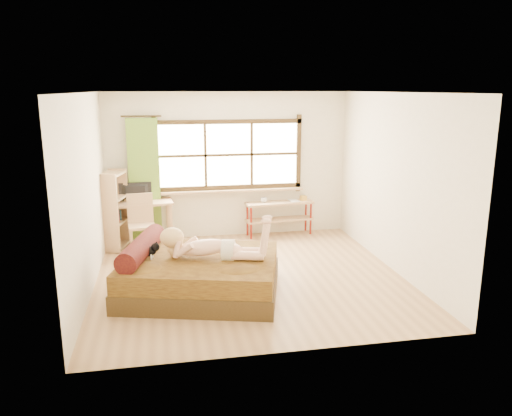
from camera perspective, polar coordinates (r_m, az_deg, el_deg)
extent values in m
plane|color=#9E754C|center=(7.57, -0.73, -7.83)|extent=(4.50, 4.50, 0.00)
plane|color=white|center=(7.05, -0.80, 13.07)|extent=(4.50, 4.50, 0.00)
plane|color=silver|center=(9.38, -3.14, 4.89)|extent=(4.50, 0.00, 4.50)
plane|color=silver|center=(5.05, 3.65, -2.67)|extent=(4.50, 0.00, 4.50)
plane|color=silver|center=(7.16, -18.80, 1.48)|extent=(0.00, 4.50, 4.50)
plane|color=silver|center=(7.88, 15.58, 2.76)|extent=(0.00, 4.50, 4.50)
cube|color=#FFEDBF|center=(9.35, -3.15, 6.09)|extent=(2.60, 0.01, 1.30)
cube|color=tan|center=(9.38, -3.04, 1.98)|extent=(2.80, 0.16, 0.04)
cube|color=#478724|center=(9.22, -12.63, 3.17)|extent=(0.55, 0.10, 2.20)
cube|color=black|center=(6.99, -6.29, -8.64)|extent=(2.42, 2.13, 0.26)
cube|color=#321C0B|center=(6.89, -6.35, -6.65)|extent=(2.37, 2.09, 0.26)
cylinder|color=black|center=(7.00, -12.92, -4.41)|extent=(0.64, 1.43, 0.29)
cube|color=tan|center=(9.13, -13.56, 0.58)|extent=(1.32, 0.71, 0.04)
cube|color=tan|center=(8.99, -17.02, -2.41)|extent=(0.06, 0.06, 0.76)
cube|color=tan|center=(9.04, -9.66, -1.91)|extent=(0.06, 0.06, 0.76)
cube|color=tan|center=(9.43, -17.03, -1.67)|extent=(0.06, 0.06, 0.76)
cube|color=tan|center=(9.49, -10.02, -1.19)|extent=(0.06, 0.06, 0.76)
imported|color=black|center=(9.14, -13.61, 1.78)|extent=(0.58, 0.14, 0.33)
cube|color=tan|center=(8.76, -12.93, -1.99)|extent=(0.49, 0.49, 0.04)
cube|color=tan|center=(8.88, -13.11, 0.04)|extent=(0.44, 0.09, 0.51)
cube|color=tan|center=(8.63, -14.01, -3.96)|extent=(0.05, 0.05, 0.44)
cube|color=tan|center=(8.66, -11.50, -3.78)|extent=(0.05, 0.05, 0.44)
cube|color=tan|center=(9.00, -14.14, -3.25)|extent=(0.05, 0.05, 0.44)
cube|color=tan|center=(9.02, -11.73, -3.08)|extent=(0.05, 0.05, 0.44)
cube|color=tan|center=(9.51, 2.69, 0.59)|extent=(1.33, 0.45, 0.04)
cube|color=tan|center=(9.59, 2.67, -1.31)|extent=(1.33, 0.45, 0.03)
cylinder|color=maroon|center=(9.29, -0.57, -1.64)|extent=(0.04, 0.04, 0.65)
cylinder|color=maroon|center=(9.67, 6.27, -1.12)|extent=(0.04, 0.04, 0.65)
cylinder|color=maroon|center=(9.53, -0.98, -1.25)|extent=(0.04, 0.04, 0.65)
cylinder|color=maroon|center=(9.90, 5.70, -0.75)|extent=(0.04, 0.04, 0.65)
cube|color=gold|center=(9.66, 5.44, 1.14)|extent=(0.12, 0.12, 0.09)
imported|color=gray|center=(9.43, 0.92, 0.92)|extent=(0.13, 0.13, 0.09)
imported|color=gray|center=(9.55, 3.86, 0.81)|extent=(0.19, 0.24, 0.02)
cube|color=tan|center=(9.18, -15.65, -4.09)|extent=(0.46, 0.63, 0.03)
cube|color=tan|center=(9.07, -15.82, -1.52)|extent=(0.46, 0.63, 0.03)
cube|color=tan|center=(8.97, -15.99, 1.10)|extent=(0.46, 0.63, 0.03)
cube|color=tan|center=(8.89, -16.17, 3.78)|extent=(0.46, 0.63, 0.03)
cube|color=tan|center=(8.76, -16.51, -0.65)|extent=(0.33, 0.12, 1.37)
cube|color=tan|center=(9.27, -15.34, 0.19)|extent=(0.33, 0.12, 1.37)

